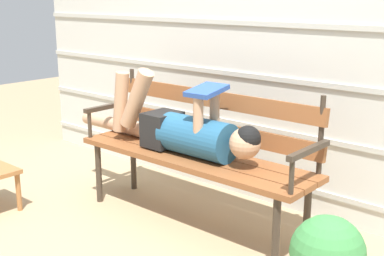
# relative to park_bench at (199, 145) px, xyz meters

# --- Properties ---
(ground_plane) EXTENTS (12.00, 12.00, 0.00)m
(ground_plane) POSITION_rel_park_bench_xyz_m (0.00, -0.25, -0.53)
(ground_plane) COLOR tan
(house_siding) EXTENTS (4.73, 0.08, 2.59)m
(house_siding) POSITION_rel_park_bench_xyz_m (0.00, 0.59, 0.77)
(house_siding) COLOR beige
(house_siding) RESTS_ON ground
(park_bench) EXTENTS (1.73, 0.46, 0.94)m
(park_bench) POSITION_rel_park_bench_xyz_m (0.00, 0.00, 0.00)
(park_bench) COLOR brown
(park_bench) RESTS_ON ground
(reclining_person) EXTENTS (1.68, 0.26, 0.54)m
(reclining_person) POSITION_rel_park_bench_xyz_m (-0.10, -0.07, 0.11)
(reclining_person) COLOR #23567A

